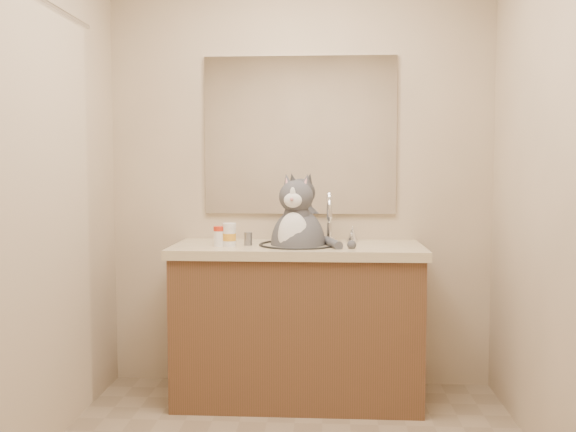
% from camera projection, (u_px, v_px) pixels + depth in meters
% --- Properties ---
extents(room, '(2.22, 2.52, 2.42)m').
position_uv_depth(room, '(287.00, 184.00, 2.47)').
color(room, gray).
rests_on(room, ground).
extents(vanity, '(1.34, 0.59, 1.12)m').
position_uv_depth(vanity, '(298.00, 319.00, 3.48)').
color(vanity, brown).
rests_on(vanity, ground).
extents(mirror, '(1.10, 0.02, 0.90)m').
position_uv_depth(mirror, '(300.00, 135.00, 3.68)').
color(mirror, white).
rests_on(mirror, room).
extents(shower_curtain, '(0.02, 1.30, 1.93)m').
position_uv_depth(shower_curtain, '(34.00, 224.00, 2.64)').
color(shower_curtain, beige).
rests_on(shower_curtain, ground).
extents(cat, '(0.42, 0.40, 0.59)m').
position_uv_depth(cat, '(298.00, 239.00, 3.45)').
color(cat, '#49494E').
rests_on(cat, vanity).
extents(pill_bottle_redcap, '(0.08, 0.08, 0.10)m').
position_uv_depth(pill_bottle_redcap, '(219.00, 236.00, 3.39)').
color(pill_bottle_redcap, white).
rests_on(pill_bottle_redcap, vanity).
extents(pill_bottle_orange, '(0.09, 0.09, 0.12)m').
position_uv_depth(pill_bottle_orange, '(229.00, 235.00, 3.39)').
color(pill_bottle_orange, white).
rests_on(pill_bottle_orange, vanity).
extents(grey_canister, '(0.05, 0.05, 0.07)m').
position_uv_depth(grey_canister, '(248.00, 239.00, 3.43)').
color(grey_canister, gray).
rests_on(grey_canister, vanity).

